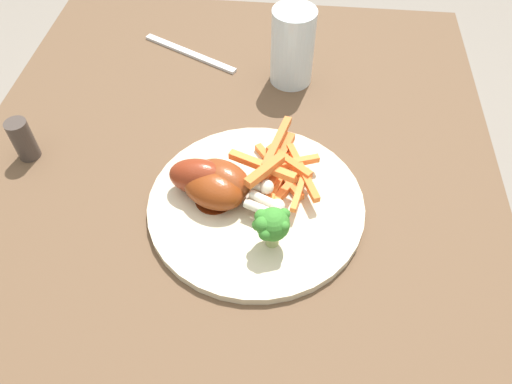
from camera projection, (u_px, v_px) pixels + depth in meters
name	position (u px, v px, depth m)	size (l,w,h in m)	color
ground_plane	(241.00, 370.00, 1.26)	(6.00, 6.00, 0.00)	gray
dining_table	(231.00, 229.00, 0.78)	(0.91, 0.75, 0.75)	brown
dinner_plate	(256.00, 205.00, 0.65)	(0.28, 0.28, 0.01)	beige
broccoli_floret_front	(271.00, 225.00, 0.57)	(0.04, 0.04, 0.06)	#929E5D
carrot_fries_pile	(279.00, 169.00, 0.65)	(0.16, 0.12, 0.05)	orange
chicken_drumstick_near	(225.00, 181.00, 0.63)	(0.08, 0.13, 0.05)	#591F0D
chicken_drumstick_far	(216.00, 190.00, 0.62)	(0.08, 0.14, 0.04)	#571D09
chicken_drumstick_extra	(204.00, 178.00, 0.63)	(0.05, 0.14, 0.05)	#58180C
fork	(190.00, 53.00, 0.86)	(0.19, 0.01, 0.01)	silver
water_glass	(293.00, 47.00, 0.77)	(0.07, 0.07, 0.12)	silver
pepper_shaker	(23.00, 140.00, 0.69)	(0.03, 0.03, 0.06)	#423833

